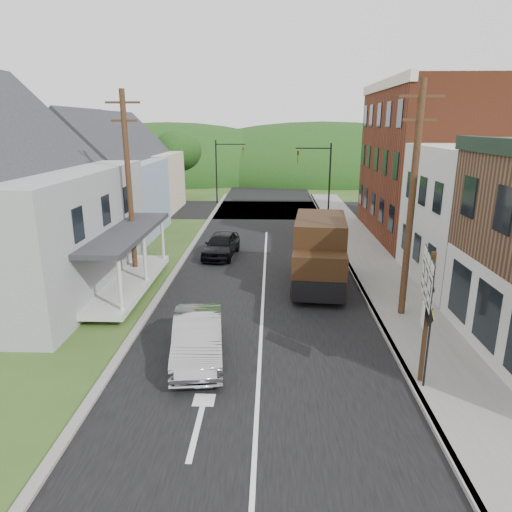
# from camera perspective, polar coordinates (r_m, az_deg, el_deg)

# --- Properties ---
(ground) EXTENTS (120.00, 120.00, 0.00)m
(ground) POSITION_cam_1_polar(r_m,az_deg,el_deg) (15.58, 0.49, -12.42)
(ground) COLOR #2D4719
(ground) RESTS_ON ground
(road) EXTENTS (9.00, 90.00, 0.02)m
(road) POSITION_cam_1_polar(r_m,az_deg,el_deg) (24.83, 1.10, -1.29)
(road) COLOR black
(road) RESTS_ON ground
(cross_road) EXTENTS (60.00, 9.00, 0.02)m
(cross_road) POSITION_cam_1_polar(r_m,az_deg,el_deg) (41.36, 1.48, 5.81)
(cross_road) COLOR black
(cross_road) RESTS_ON ground
(sidewalk_right) EXTENTS (2.80, 55.00, 0.15)m
(sidewalk_right) POSITION_cam_1_polar(r_m,az_deg,el_deg) (23.57, 15.53, -2.68)
(sidewalk_right) COLOR slate
(sidewalk_right) RESTS_ON ground
(curb_right) EXTENTS (0.20, 55.00, 0.15)m
(curb_right) POSITION_cam_1_polar(r_m,az_deg,el_deg) (23.28, 12.30, -2.68)
(curb_right) COLOR slate
(curb_right) RESTS_ON ground
(curb_left) EXTENTS (0.30, 55.00, 0.12)m
(curb_left) POSITION_cam_1_polar(r_m,az_deg,el_deg) (23.44, -10.43, -2.48)
(curb_left) COLOR slate
(curb_left) RESTS_ON ground
(storefront_white) EXTENTS (8.00, 7.00, 6.50)m
(storefront_white) POSITION_cam_1_polar(r_m,az_deg,el_deg) (24.21, 28.93, 4.15)
(storefront_white) COLOR silver
(storefront_white) RESTS_ON ground
(storefront_red) EXTENTS (8.00, 12.00, 10.00)m
(storefront_red) POSITION_cam_1_polar(r_m,az_deg,el_deg) (32.67, 21.98, 10.74)
(storefront_red) COLOR maroon
(storefront_red) RESTS_ON ground
(house_blue) EXTENTS (7.14, 8.16, 7.28)m
(house_blue) POSITION_cam_1_polar(r_m,az_deg,el_deg) (32.92, -18.41, 8.82)
(house_blue) COLOR #8396B3
(house_blue) RESTS_ON ground
(house_cream) EXTENTS (7.14, 8.16, 7.28)m
(house_cream) POSITION_cam_1_polar(r_m,az_deg,el_deg) (41.58, -14.83, 10.48)
(house_cream) COLOR beige
(house_cream) RESTS_ON ground
(utility_pole_right) EXTENTS (1.60, 0.26, 9.00)m
(utility_pole_right) POSITION_cam_1_polar(r_m,az_deg,el_deg) (18.18, 18.89, 6.45)
(utility_pole_right) COLOR #472D19
(utility_pole_right) RESTS_ON ground
(utility_pole_left) EXTENTS (1.60, 0.26, 9.00)m
(utility_pole_left) POSITION_cam_1_polar(r_m,az_deg,el_deg) (22.90, -15.60, 8.58)
(utility_pole_left) COLOR #472D19
(utility_pole_left) RESTS_ON ground
(traffic_signal_right) EXTENTS (2.87, 0.20, 6.00)m
(traffic_signal_right) POSITION_cam_1_polar(r_m,az_deg,el_deg) (37.57, 8.15, 10.39)
(traffic_signal_right) COLOR black
(traffic_signal_right) RESTS_ON ground
(traffic_signal_left) EXTENTS (2.87, 0.20, 6.00)m
(traffic_signal_left) POSITION_cam_1_polar(r_m,az_deg,el_deg) (44.57, -4.09, 11.40)
(traffic_signal_left) COLOR black
(traffic_signal_left) RESTS_ON ground
(tree_left_c) EXTENTS (5.80, 5.80, 8.41)m
(tree_left_c) POSITION_cam_1_polar(r_m,az_deg,el_deg) (38.86, -28.56, 12.05)
(tree_left_c) COLOR #382616
(tree_left_c) RESTS_ON ground
(tree_left_d) EXTENTS (4.80, 4.80, 6.94)m
(tree_left_d) POSITION_cam_1_polar(r_m,az_deg,el_deg) (46.69, -9.81, 12.82)
(tree_left_d) COLOR #382616
(tree_left_d) RESTS_ON ground
(forested_ridge) EXTENTS (90.00, 30.00, 16.00)m
(forested_ridge) POSITION_cam_1_polar(r_m,az_deg,el_deg) (69.08, 1.71, 10.01)
(forested_ridge) COLOR #113510
(forested_ridge) RESTS_ON ground
(silver_sedan) EXTENTS (2.10, 4.61, 1.47)m
(silver_sedan) POSITION_cam_1_polar(r_m,az_deg,el_deg) (15.24, -7.26, -10.15)
(silver_sedan) COLOR #A1A0A5
(silver_sedan) RESTS_ON ground
(dark_sedan) EXTENTS (2.15, 4.29, 1.40)m
(dark_sedan) POSITION_cam_1_polar(r_m,az_deg,el_deg) (26.54, -4.37, 1.40)
(dark_sedan) COLOR black
(dark_sedan) RESTS_ON ground
(delivery_van) EXTENTS (2.88, 5.96, 3.22)m
(delivery_van) POSITION_cam_1_polar(r_m,az_deg,el_deg) (21.61, 7.95, 0.38)
(delivery_van) COLOR black
(delivery_van) RESTS_ON ground
(route_sign_cluster) EXTENTS (0.55, 2.22, 3.95)m
(route_sign_cluster) POSITION_cam_1_polar(r_m,az_deg,el_deg) (13.78, 20.56, -5.08)
(route_sign_cluster) COLOR #472D19
(route_sign_cluster) RESTS_ON sidewalk_right
(warning_sign) EXTENTS (0.11, 0.71, 2.57)m
(warning_sign) POSITION_cam_1_polar(r_m,az_deg,el_deg) (13.84, 20.73, -9.12)
(warning_sign) COLOR black
(warning_sign) RESTS_ON sidewalk_right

